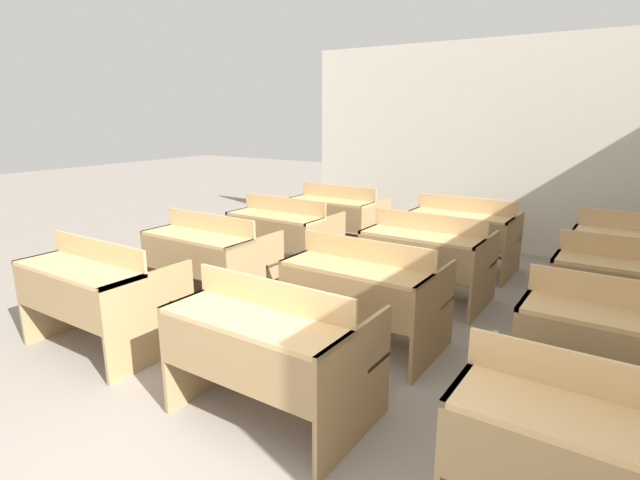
# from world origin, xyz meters

# --- Properties ---
(wall_back) EXTENTS (5.83, 0.06, 2.76)m
(wall_back) POSITION_xyz_m (0.00, 5.99, 1.38)
(wall_back) COLOR beige
(wall_back) RESTS_ON ground_plane
(bench_front_left) EXTENTS (1.15, 0.80, 0.88)m
(bench_front_left) POSITION_xyz_m (-1.87, 1.21, 0.47)
(bench_front_left) COLOR #97794F
(bench_front_left) RESTS_ON ground_plane
(bench_front_center) EXTENTS (1.15, 0.80, 0.88)m
(bench_front_center) POSITION_xyz_m (-0.15, 1.22, 0.47)
(bench_front_center) COLOR #997A50
(bench_front_center) RESTS_ON ground_plane
(bench_front_right) EXTENTS (1.15, 0.80, 0.88)m
(bench_front_right) POSITION_xyz_m (1.60, 1.20, 0.47)
(bench_front_right) COLOR #96774D
(bench_front_right) RESTS_ON ground_plane
(bench_second_left) EXTENTS (1.15, 0.80, 0.88)m
(bench_second_left) POSITION_xyz_m (-1.89, 2.41, 0.47)
(bench_second_left) COLOR #9A7C52
(bench_second_left) RESTS_ON ground_plane
(bench_second_center) EXTENTS (1.15, 0.80, 0.88)m
(bench_second_center) POSITION_xyz_m (-0.14, 2.37, 0.47)
(bench_second_center) COLOR olive
(bench_second_center) RESTS_ON ground_plane
(bench_second_right) EXTENTS (1.15, 0.80, 0.88)m
(bench_second_right) POSITION_xyz_m (1.62, 2.39, 0.47)
(bench_second_right) COLOR olive
(bench_second_right) RESTS_ON ground_plane
(bench_third_left) EXTENTS (1.15, 0.80, 0.88)m
(bench_third_left) POSITION_xyz_m (-1.87, 3.57, 0.47)
(bench_third_left) COLOR #97794F
(bench_third_left) RESTS_ON ground_plane
(bench_third_center) EXTENTS (1.15, 0.80, 0.88)m
(bench_third_center) POSITION_xyz_m (-0.12, 3.60, 0.47)
(bench_third_center) COLOR #997A50
(bench_third_center) RESTS_ON ground_plane
(bench_third_right) EXTENTS (1.15, 0.80, 0.88)m
(bench_third_right) POSITION_xyz_m (1.61, 3.59, 0.47)
(bench_third_right) COLOR olive
(bench_third_right) RESTS_ON ground_plane
(bench_back_left) EXTENTS (1.15, 0.80, 0.88)m
(bench_back_left) POSITION_xyz_m (-1.87, 4.76, 0.47)
(bench_back_left) COLOR #97794E
(bench_back_left) RESTS_ON ground_plane
(bench_back_center) EXTENTS (1.15, 0.80, 0.88)m
(bench_back_center) POSITION_xyz_m (-0.14, 4.76, 0.47)
(bench_back_center) COLOR #9A7B51
(bench_back_center) RESTS_ON ground_plane
(bench_back_right) EXTENTS (1.15, 0.80, 0.88)m
(bench_back_right) POSITION_xyz_m (1.60, 4.77, 0.47)
(bench_back_right) COLOR #9A7C52
(bench_back_right) RESTS_ON ground_plane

